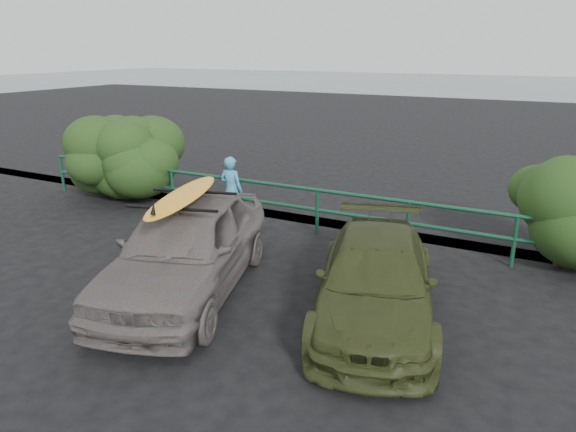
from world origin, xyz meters
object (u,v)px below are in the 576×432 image
object	(u,v)px
sedan	(187,247)
olive_vehicle	(376,280)
guardrail	(277,205)
surfboard	(183,196)
man	(231,190)

from	to	relation	value
sedan	olive_vehicle	bearing A→B (deg)	-5.76
guardrail	sedan	distance (m)	3.56
guardrail	olive_vehicle	xyz separation A→B (m)	(3.28, -2.98, 0.09)
olive_vehicle	surfboard	world-z (taller)	surfboard
sedan	olive_vehicle	size ratio (longest dim) A/B	1.10
guardrail	olive_vehicle	bearing A→B (deg)	-42.23
sedan	surfboard	xyz separation A→B (m)	(0.00, 0.00, 0.88)
guardrail	surfboard	distance (m)	3.74
guardrail	sedan	size ratio (longest dim) A/B	3.02
surfboard	sedan	bearing A→B (deg)	163.73
man	guardrail	bearing A→B (deg)	-166.87
guardrail	olive_vehicle	world-z (taller)	olive_vehicle
olive_vehicle	surfboard	distance (m)	3.30
guardrail	sedan	xyz separation A→B (m)	(0.21, -3.55, 0.27)
guardrail	man	bearing A→B (deg)	-168.67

